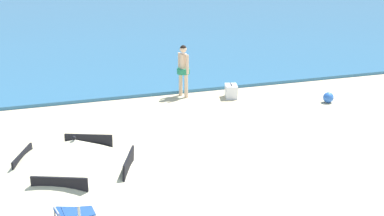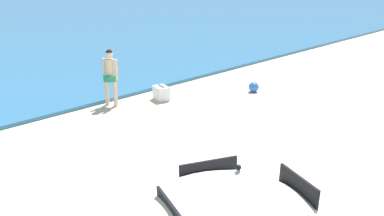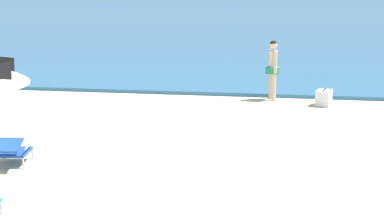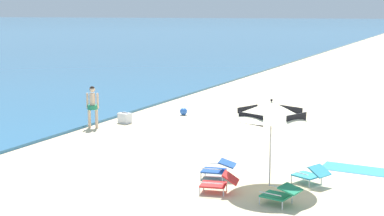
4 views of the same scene
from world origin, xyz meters
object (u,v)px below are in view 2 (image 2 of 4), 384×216
(beach_umbrella_striped_main, at_px, (238,190))
(person_standing_near_shore, at_px, (110,73))
(cooler_box, at_px, (161,93))
(beach_ball, at_px, (254,87))

(beach_umbrella_striped_main, distance_m, person_standing_near_shore, 9.17)
(person_standing_near_shore, height_order, cooler_box, person_standing_near_shore)
(beach_umbrella_striped_main, height_order, cooler_box, beach_umbrella_striped_main)
(person_standing_near_shore, height_order, beach_ball, person_standing_near_shore)
(beach_umbrella_striped_main, bearing_deg, cooler_box, 53.84)
(person_standing_near_shore, xyz_separation_m, beach_ball, (3.85, -1.94, -0.76))
(beach_umbrella_striped_main, relative_size, beach_ball, 8.59)
(beach_umbrella_striped_main, bearing_deg, beach_ball, 37.54)
(beach_umbrella_striped_main, height_order, person_standing_near_shore, beach_umbrella_striped_main)
(cooler_box, height_order, beach_ball, cooler_box)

